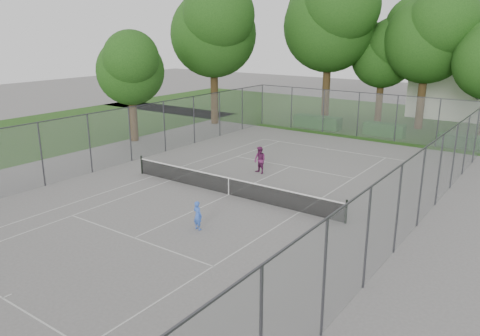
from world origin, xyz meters
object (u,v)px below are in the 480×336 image
Objects in this scene: house at (463,73)px; woman_player at (260,160)px; tennis_net at (229,185)px; girl_player at (198,215)px.

woman_player is (-5.33, -27.29, -3.39)m from house.
tennis_net is at bearing -61.88° from woman_player.
girl_player is at bearing -69.99° from tennis_net.
girl_player is 0.79× the size of woman_player.
girl_player is at bearing -94.83° from house.
house reaches higher than woman_player.
tennis_net is at bearing -61.05° from girl_player.
house is at bearing -85.89° from girl_player.
girl_player is at bearing -57.16° from woman_player.
woman_player reaches higher than girl_player.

